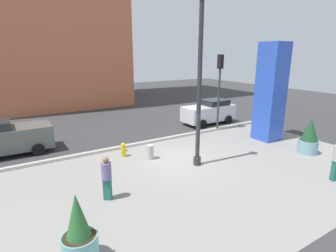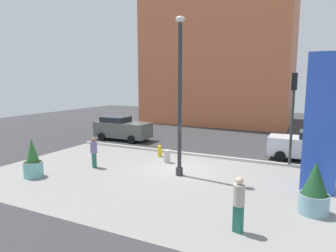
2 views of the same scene
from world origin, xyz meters
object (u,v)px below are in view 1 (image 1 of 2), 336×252
(potted_plant_mid_plaza, at_px, (309,138))
(car_far_lane, at_px, (209,112))
(potted_plant_by_pillar, at_px, (79,236))
(car_intersection, at_px, (3,138))
(art_pillar_blue, at_px, (271,93))
(lamp_post, at_px, (199,87))
(fire_hydrant, at_px, (123,150))
(pedestrian_crossing, at_px, (107,176))
(concrete_bollard, at_px, (150,152))
(traffic_light_corner, at_px, (219,81))

(potted_plant_mid_plaza, bearing_deg, car_far_lane, 92.87)
(potted_plant_by_pillar, xyz_separation_m, car_intersection, (-1.42, 9.66, 0.16))
(art_pillar_blue, relative_size, car_far_lane, 1.45)
(art_pillar_blue, bearing_deg, lamp_post, -171.60)
(art_pillar_blue, xyz_separation_m, car_intersection, (-13.91, 5.41, -1.97))
(potted_plant_mid_plaza, height_order, car_far_lane, potted_plant_mid_plaza)
(art_pillar_blue, height_order, car_far_lane, art_pillar_blue)
(fire_hydrant, relative_size, pedestrian_crossing, 0.45)
(potted_plant_by_pillar, relative_size, pedestrian_crossing, 1.16)
(car_intersection, relative_size, pedestrian_crossing, 2.70)
(lamp_post, xyz_separation_m, potted_plant_by_pillar, (-6.35, -3.34, -2.95))
(lamp_post, relative_size, pedestrian_crossing, 4.59)
(lamp_post, distance_m, car_far_lane, 8.53)
(lamp_post, relative_size, car_far_lane, 1.90)
(art_pillar_blue, height_order, concrete_bollard, art_pillar_blue)
(lamp_post, bearing_deg, car_far_lane, 45.83)
(potted_plant_by_pillar, relative_size, potted_plant_mid_plaza, 1.02)
(potted_plant_by_pillar, height_order, fire_hydrant, potted_plant_by_pillar)
(lamp_post, distance_m, pedestrian_crossing, 5.54)
(fire_hydrant, height_order, traffic_light_corner, traffic_light_corner)
(lamp_post, relative_size, concrete_bollard, 10.19)
(potted_plant_by_pillar, relative_size, concrete_bollard, 2.58)
(potted_plant_by_pillar, bearing_deg, pedestrian_crossing, 57.62)
(art_pillar_blue, xyz_separation_m, fire_hydrant, (-8.72, 1.94, -2.54))
(concrete_bollard, xyz_separation_m, pedestrian_crossing, (-3.15, -2.59, 0.55))
(fire_hydrant, bearing_deg, concrete_bollard, -45.66)
(lamp_post, relative_size, traffic_light_corner, 1.50)
(potted_plant_mid_plaza, height_order, pedestrian_crossing, potted_plant_mid_plaza)
(car_far_lane, bearing_deg, pedestrian_crossing, -147.62)
(car_far_lane, bearing_deg, car_intersection, 177.69)
(fire_hydrant, bearing_deg, pedestrian_crossing, -120.51)
(lamp_post, xyz_separation_m, pedestrian_crossing, (-4.72, -0.78, -2.81))
(potted_plant_mid_plaza, distance_m, pedestrian_crossing, 10.77)
(art_pillar_blue, relative_size, pedestrian_crossing, 3.49)
(art_pillar_blue, distance_m, potted_plant_mid_plaza, 3.46)
(lamp_post, height_order, car_intersection, lamp_post)
(art_pillar_blue, height_order, pedestrian_crossing, art_pillar_blue)
(lamp_post, distance_m, traffic_light_corner, 6.29)
(art_pillar_blue, distance_m, concrete_bollard, 8.16)
(traffic_light_corner, distance_m, car_far_lane, 3.17)
(lamp_post, bearing_deg, car_intersection, 140.91)
(fire_hydrant, xyz_separation_m, pedestrian_crossing, (-2.14, -3.63, 0.56))
(car_far_lane, distance_m, car_intersection, 13.39)
(potted_plant_mid_plaza, height_order, car_intersection, potted_plant_mid_plaza)
(pedestrian_crossing, bearing_deg, art_pillar_blue, 8.81)
(lamp_post, relative_size, potted_plant_mid_plaza, 4.02)
(lamp_post, relative_size, fire_hydrant, 10.19)
(car_far_lane, bearing_deg, traffic_light_corner, -112.87)
(traffic_light_corner, relative_size, car_far_lane, 1.27)
(potted_plant_mid_plaza, bearing_deg, pedestrian_crossing, 174.11)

